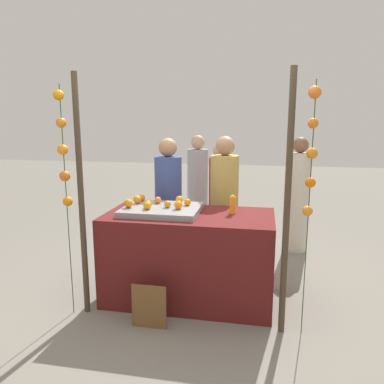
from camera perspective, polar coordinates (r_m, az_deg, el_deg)
ground_plane at (r=4.17m, az=-0.40°, el=-15.72°), size 24.00×24.00×0.00m
stall_counter at (r=3.99m, az=-0.41°, el=-9.79°), size 1.72×0.87×0.92m
orange_tray at (r=3.91m, az=-4.61°, el=-2.70°), size 0.79×0.63×0.06m
orange_0 at (r=3.94m, az=-0.70°, el=-1.55°), size 0.07×0.07×0.07m
orange_1 at (r=3.86m, az=-3.75°, el=-1.85°), size 0.07×0.07×0.07m
orange_2 at (r=4.19m, az=-7.66°, el=-0.89°), size 0.07×0.07×0.07m
orange_3 at (r=3.79m, az=-6.82°, el=-2.09°), size 0.08×0.08×0.08m
orange_4 at (r=3.87m, az=-6.71°, el=-1.83°), size 0.08×0.08×0.08m
orange_5 at (r=4.06m, az=-5.22°, el=-1.23°), size 0.07×0.07×0.07m
orange_6 at (r=3.79m, az=-2.11°, el=-1.99°), size 0.09×0.09×0.09m
orange_7 at (r=4.08m, az=-8.33°, el=-1.13°), size 0.09×0.09×0.09m
orange_8 at (r=4.05m, az=-1.93°, el=-1.16°), size 0.08×0.08×0.08m
orange_9 at (r=3.89m, az=-9.65°, el=-1.73°), size 0.09×0.09×0.09m
juice_bottle at (r=3.86m, az=6.19°, el=-1.98°), size 0.06×0.06×0.19m
chalkboard_sign at (r=3.58m, az=-6.52°, el=-16.98°), size 0.32×0.03×0.43m
vendor_left at (r=4.67m, az=-3.58°, el=-2.72°), size 0.33×0.33×1.66m
vendor_right at (r=4.57m, az=4.90°, el=-2.86°), size 0.34×0.34×1.68m
crowd_person_0 at (r=5.31m, az=4.24°, el=-1.48°), size 0.31×0.31×1.57m
crowd_person_1 at (r=5.56m, az=15.79°, el=-0.98°), size 0.33×0.33×1.64m
crowd_person_2 at (r=5.99m, az=0.87°, el=0.27°), size 0.33×0.33×1.64m
canopy_post_left at (r=3.67m, az=-16.51°, el=-0.94°), size 0.06×0.06×2.30m
canopy_post_right at (r=3.27m, az=14.26°, el=-2.25°), size 0.06×0.06×2.30m
garland_strand_left at (r=3.61m, az=-19.01°, el=5.88°), size 0.11×0.11×2.19m
garland_strand_right at (r=3.21m, az=17.76°, el=6.23°), size 0.10×0.11×2.19m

